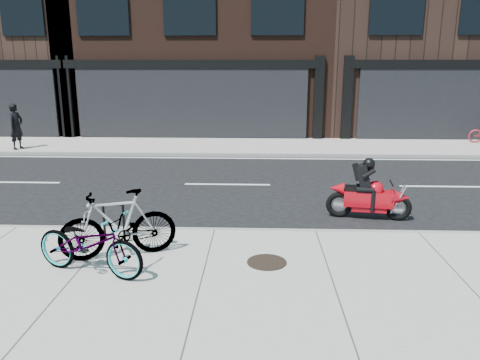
{
  "coord_description": "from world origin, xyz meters",
  "views": [
    {
      "loc": [
        0.84,
        -10.69,
        3.38
      ],
      "look_at": [
        0.47,
        -0.99,
        0.9
      ],
      "focal_mm": 35.0,
      "sensor_mm": 36.0,
      "label": 1
    }
  ],
  "objects_px": {
    "bicycle_front": "(90,243)",
    "pedestrian": "(16,126)",
    "motorcycle": "(373,194)",
    "manhole_cover": "(267,262)",
    "bicycle_rear": "(118,224)",
    "bike_rack": "(114,218)"
  },
  "relations": [
    {
      "from": "bicycle_rear",
      "to": "pedestrian",
      "type": "xyz_separation_m",
      "value": [
        -6.75,
        9.85,
        0.28
      ]
    },
    {
      "from": "bicycle_rear",
      "to": "pedestrian",
      "type": "bearing_deg",
      "value": -165.18
    },
    {
      "from": "bike_rack",
      "to": "bicycle_rear",
      "type": "xyz_separation_m",
      "value": [
        0.31,
        -0.75,
        0.15
      ]
    },
    {
      "from": "bicycle_front",
      "to": "manhole_cover",
      "type": "xyz_separation_m",
      "value": [
        2.76,
        0.51,
        -0.49
      ]
    },
    {
      "from": "bike_rack",
      "to": "motorcycle",
      "type": "xyz_separation_m",
      "value": [
        5.17,
        1.79,
        -0.0
      ]
    },
    {
      "from": "bicycle_front",
      "to": "pedestrian",
      "type": "height_order",
      "value": "pedestrian"
    },
    {
      "from": "pedestrian",
      "to": "manhole_cover",
      "type": "distance_m",
      "value": 13.66
    },
    {
      "from": "bike_rack",
      "to": "bicycle_front",
      "type": "distance_m",
      "value": 1.42
    },
    {
      "from": "bicycle_rear",
      "to": "pedestrian",
      "type": "relative_size",
      "value": 1.13
    },
    {
      "from": "bike_rack",
      "to": "pedestrian",
      "type": "xyz_separation_m",
      "value": [
        -6.44,
        9.1,
        0.43
      ]
    },
    {
      "from": "bicycle_front",
      "to": "manhole_cover",
      "type": "bearing_deg",
      "value": -61.51
    },
    {
      "from": "motorcycle",
      "to": "manhole_cover",
      "type": "relative_size",
      "value": 2.78
    },
    {
      "from": "motorcycle",
      "to": "manhole_cover",
      "type": "height_order",
      "value": "motorcycle"
    },
    {
      "from": "bicycle_front",
      "to": "motorcycle",
      "type": "distance_m",
      "value": 6.03
    },
    {
      "from": "motorcycle",
      "to": "pedestrian",
      "type": "distance_m",
      "value": 13.72
    },
    {
      "from": "bike_rack",
      "to": "bicycle_front",
      "type": "xyz_separation_m",
      "value": [
        0.06,
        -1.42,
        0.07
      ]
    },
    {
      "from": "bicycle_rear",
      "to": "manhole_cover",
      "type": "xyz_separation_m",
      "value": [
        2.51,
        -0.16,
        -0.58
      ]
    },
    {
      "from": "motorcycle",
      "to": "pedestrian",
      "type": "height_order",
      "value": "pedestrian"
    },
    {
      "from": "bike_rack",
      "to": "motorcycle",
      "type": "height_order",
      "value": "motorcycle"
    },
    {
      "from": "bicycle_front",
      "to": "bicycle_rear",
      "type": "bearing_deg",
      "value": -2.85
    },
    {
      "from": "bicycle_front",
      "to": "pedestrian",
      "type": "relative_size",
      "value": 1.11
    },
    {
      "from": "bike_rack",
      "to": "pedestrian",
      "type": "height_order",
      "value": "pedestrian"
    }
  ]
}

